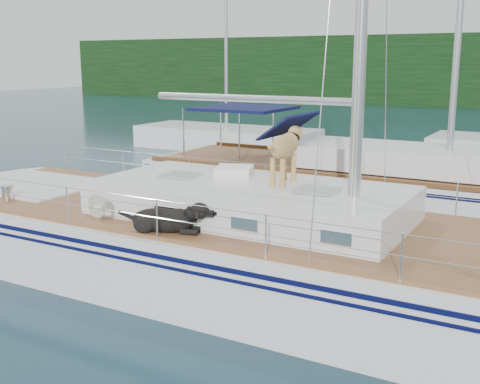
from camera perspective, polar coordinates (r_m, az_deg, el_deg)
The scene contains 4 objects.
ground at distance 10.86m, azimuth -2.84°, elevation -8.19°, with size 120.00×120.00×0.00m, color black.
main_sailboat at distance 10.59m, azimuth -2.44°, elevation -4.85°, with size 12.00×3.80×14.01m.
neighbor_sailboat at distance 15.94m, azimuth 10.88°, elevation 0.62°, with size 11.00×3.50×13.30m.
bg_boat_west at distance 26.50m, azimuth -1.28°, elevation 5.07°, with size 8.00×3.00×11.65m.
Camera 1 is at (5.47, -8.57, 3.81)m, focal length 45.00 mm.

